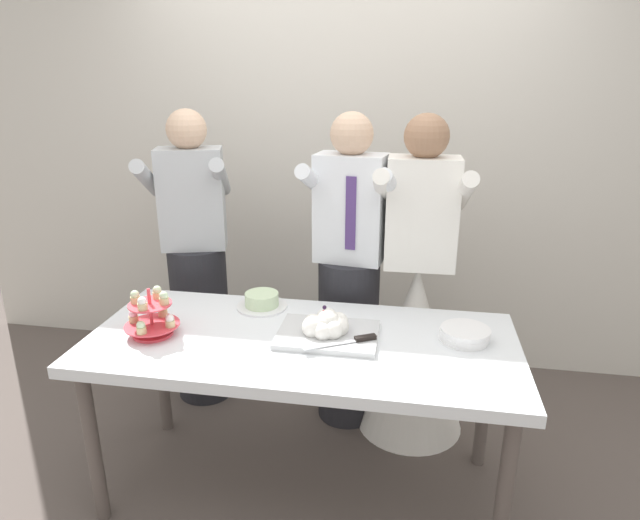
# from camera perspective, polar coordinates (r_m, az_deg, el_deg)

# --- Properties ---
(ground_plane) EXTENTS (8.00, 8.00, 0.00)m
(ground_plane) POSITION_cam_1_polar(r_m,az_deg,el_deg) (2.75, -1.79, -22.71)
(ground_plane) COLOR #564C47
(rear_wall) EXTENTS (5.20, 0.10, 2.90)m
(rear_wall) POSITION_cam_1_polar(r_m,az_deg,el_deg) (3.42, 2.68, 12.67)
(rear_wall) COLOR beige
(rear_wall) RESTS_ON ground_plane
(dessert_table) EXTENTS (1.80, 0.80, 0.78)m
(dessert_table) POSITION_cam_1_polar(r_m,az_deg,el_deg) (2.34, -1.97, -9.81)
(dessert_table) COLOR silver
(dessert_table) RESTS_ON ground_plane
(cupcake_stand) EXTENTS (0.23, 0.23, 0.21)m
(cupcake_stand) POSITION_cam_1_polar(r_m,az_deg,el_deg) (2.41, -17.26, -5.68)
(cupcake_stand) COLOR #D83F4C
(cupcake_stand) RESTS_ON dessert_table
(main_cake_tray) EXTENTS (0.42, 0.33, 0.12)m
(main_cake_tray) POSITION_cam_1_polar(r_m,az_deg,el_deg) (2.30, 0.79, -7.15)
(main_cake_tray) COLOR silver
(main_cake_tray) RESTS_ON dessert_table
(plate_stack) EXTENTS (0.21, 0.21, 0.05)m
(plate_stack) POSITION_cam_1_polar(r_m,az_deg,el_deg) (2.35, 14.91, -7.53)
(plate_stack) COLOR white
(plate_stack) RESTS_ON dessert_table
(round_cake) EXTENTS (0.24, 0.24, 0.07)m
(round_cake) POSITION_cam_1_polar(r_m,az_deg,el_deg) (2.59, -6.12, -4.31)
(round_cake) COLOR white
(round_cake) RESTS_ON dessert_table
(person_groom) EXTENTS (0.52, 0.54, 1.66)m
(person_groom) POSITION_cam_1_polar(r_m,az_deg,el_deg) (2.86, 3.06, -3.25)
(person_groom) COLOR #232328
(person_groom) RESTS_ON ground_plane
(person_bride) EXTENTS (0.56, 0.56, 1.66)m
(person_bride) POSITION_cam_1_polar(r_m,az_deg,el_deg) (2.87, 9.90, -6.99)
(person_bride) COLOR white
(person_bride) RESTS_ON ground_plane
(person_guest) EXTENTS (0.57, 0.59, 1.66)m
(person_guest) POSITION_cam_1_polar(r_m,az_deg,el_deg) (3.13, -12.71, -1.65)
(person_guest) COLOR #232328
(person_guest) RESTS_ON ground_plane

